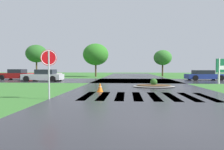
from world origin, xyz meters
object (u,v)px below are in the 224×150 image
Objects in this scene: stop_sign at (49,63)px; median_island at (154,85)px; drainage_pipe_stack at (56,77)px; traffic_cone at (100,87)px; car_dark_suv at (17,75)px; car_white_sedan at (44,76)px; car_blue_compact at (204,75)px.

stop_sign is 0.72× the size of median_island.
traffic_cone is at bearing -57.46° from drainage_pipe_stack.
drainage_pipe_stack is (6.05, -2.01, -0.17)m from car_dark_suv.
car_dark_suv is at bearing 101.98° from stop_sign.
car_white_sedan reaches higher than drainage_pipe_stack.
car_white_sedan is at bearing 151.51° from car_dark_suv.
car_dark_suv is 6.38m from drainage_pipe_stack.
car_blue_compact is at bearing 27.92° from stop_sign.
car_dark_suv is 0.94× the size of car_white_sedan.
car_dark_suv is at bearing -30.58° from car_white_sedan.
median_island is 0.70× the size of car_blue_compact.
stop_sign is 3.97m from traffic_cone.
car_blue_compact is at bearing 51.91° from median_island.
car_dark_suv is (-10.78, 15.70, -1.14)m from stop_sign.
car_blue_compact reaches higher than traffic_cone.
drainage_pipe_stack is (-18.07, -2.45, -0.13)m from car_blue_compact.
car_blue_compact is 24.13m from car_dark_suv.
median_island is at bearing -133.24° from car_blue_compact.
stop_sign reaches higher than car_dark_suv.
stop_sign is 0.57× the size of car_dark_suv.
median_island is 18.98m from car_dark_suv.
traffic_cone is at bearing -135.95° from car_blue_compact.
car_white_sedan is at bearing -141.71° from drainage_pipe_stack.
car_blue_compact is at bearing 49.19° from traffic_cone.
median_island is at bearing -33.82° from drainage_pipe_stack.
traffic_cone is at bearing 128.78° from car_white_sedan.
drainage_pipe_stack is 2.52× the size of traffic_cone.
car_white_sedan is (4.94, -2.89, -0.00)m from car_dark_suv.
median_island is 13.26m from car_white_sedan.
car_dark_suv is at bearing 175.88° from car_blue_compact.
drainage_pipe_stack is at bearing 86.56° from stop_sign.
stop_sign reaches higher than traffic_cone.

